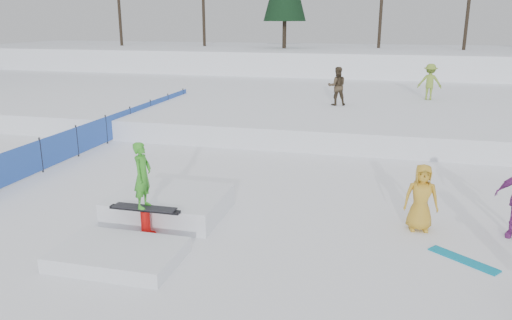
% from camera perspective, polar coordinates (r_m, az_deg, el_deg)
% --- Properties ---
extents(ground, '(120.00, 120.00, 0.00)m').
position_cam_1_polar(ground, '(11.41, -4.96, -7.83)').
color(ground, white).
extents(snow_berm, '(60.00, 14.00, 2.40)m').
position_cam_1_polar(snow_berm, '(40.14, 9.34, 10.82)').
color(snow_berm, white).
rests_on(snow_berm, ground).
extents(snow_midrise, '(50.00, 18.00, 0.80)m').
position_cam_1_polar(snow_midrise, '(26.42, 6.47, 6.66)').
color(snow_midrise, white).
rests_on(snow_midrise, ground).
extents(safety_fence, '(0.05, 16.00, 1.10)m').
position_cam_1_polar(safety_fence, '(19.67, -16.73, 3.37)').
color(safety_fence, '#284FB0').
rests_on(safety_fence, ground).
extents(walker_olive, '(0.97, 0.84, 1.72)m').
position_cam_1_polar(walker_olive, '(22.90, 9.25, 8.33)').
color(walker_olive, '#3E3121').
rests_on(walker_olive, snow_midrise).
extents(walker_ygreen, '(1.14, 0.70, 1.71)m').
position_cam_1_polar(walker_ygreen, '(25.57, 19.24, 8.43)').
color(walker_ygreen, olive).
rests_on(walker_ygreen, snow_midrise).
extents(spectator_yellow, '(0.78, 0.54, 1.52)m').
position_cam_1_polar(spectator_yellow, '(11.64, 18.36, -4.09)').
color(spectator_yellow, gold).
rests_on(spectator_yellow, ground).
extents(loose_board_teal, '(1.28, 1.08, 0.03)m').
position_cam_1_polar(loose_board_teal, '(10.77, 22.60, -10.48)').
color(loose_board_teal, '#087EA0').
rests_on(loose_board_teal, ground).
extents(jib_rail_feature, '(2.60, 4.40, 2.11)m').
position_cam_1_polar(jib_rail_feature, '(11.60, -11.23, -6.05)').
color(jib_rail_feature, white).
rests_on(jib_rail_feature, ground).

